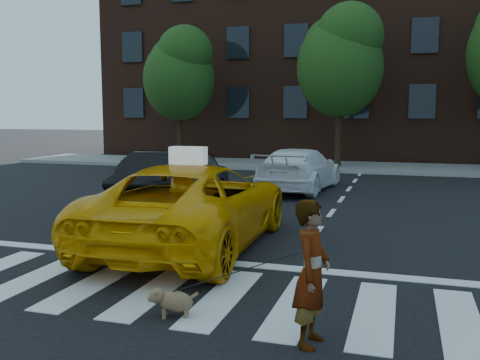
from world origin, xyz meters
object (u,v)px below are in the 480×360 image
object	(u,v)px
tree_mid	(341,57)
white_suv	(300,169)
taxi	(193,205)
woman	(312,273)
black_sedan	(176,183)
dog	(171,300)
tree_left	(180,71)

from	to	relation	value
tree_mid	white_suv	bearing A→B (deg)	-93.82
taxi	woman	bearing A→B (deg)	126.74
taxi	black_sedan	xyz separation A→B (m)	(-1.54, 2.73, 0.01)
woman	black_sedan	bearing A→B (deg)	40.21
tree_mid	white_suv	world-z (taller)	tree_mid
white_suv	black_sedan	bearing A→B (deg)	72.69
tree_mid	white_suv	distance (m)	7.92
white_suv	dog	distance (m)	11.13
tree_left	black_sedan	distance (m)	13.25
taxi	woman	world-z (taller)	woman
tree_left	dog	world-z (taller)	tree_left
tree_left	white_suv	xyz separation A→B (m)	(7.05, -6.72, -3.76)
tree_mid	taxi	distance (m)	15.05
tree_left	dog	size ratio (longest dim) A/B	10.38
tree_mid	black_sedan	distance (m)	12.67
woman	dog	bearing A→B (deg)	86.96
woman	tree_mid	bearing A→B (deg)	11.47
taxi	black_sedan	world-z (taller)	black_sedan
tree_left	taxi	xyz separation A→B (m)	(6.51, -14.46, -3.66)
tree_mid	black_sedan	bearing A→B (deg)	-102.19
tree_mid	woman	distance (m)	18.64
white_suv	dog	xyz separation A→B (m)	(0.54, -11.11, -0.47)
tree_mid	dog	bearing A→B (deg)	-89.72
black_sedan	white_suv	xyz separation A→B (m)	(2.09, 5.02, -0.11)
taxi	black_sedan	bearing A→B (deg)	-61.76
taxi	woman	xyz separation A→B (m)	(2.84, -3.64, 0.01)
tree_left	woman	size ratio (longest dim) A/B	4.10
tree_left	dog	xyz separation A→B (m)	(7.59, -17.83, -4.23)
tree_left	white_suv	size ratio (longest dim) A/B	1.39
dog	tree_mid	bearing A→B (deg)	74.53
tree_mid	woman	xyz separation A→B (m)	(1.85, -18.10, -4.06)
woman	white_suv	bearing A→B (deg)	17.06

